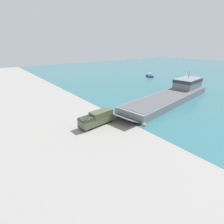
# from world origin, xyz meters

# --- Properties ---
(ground_plane) EXTENTS (240.00, 240.00, 0.00)m
(ground_plane) POSITION_xyz_m (0.00, 0.00, 0.00)
(ground_plane) COLOR gray
(landing_craft) EXTENTS (14.34, 43.12, 7.76)m
(landing_craft) POSITION_xyz_m (1.63, 29.29, 1.88)
(landing_craft) COLOR gray
(landing_craft) RESTS_ON ground_plane
(military_truck) EXTENTS (3.38, 8.33, 3.00)m
(military_truck) POSITION_xyz_m (3.22, -0.93, 1.58)
(military_truck) COLOR #566042
(military_truck) RESTS_ON ground_plane
(soldier_on_ramp) EXTENTS (0.39, 0.50, 1.70)m
(soldier_on_ramp) POSITION_xyz_m (-0.43, -0.15, 0.98)
(soldier_on_ramp) COLOR #566042
(soldier_on_ramp) RESTS_ON ground_plane
(moored_boat_b) EXTENTS (6.02, 4.97, 1.92)m
(moored_boat_b) POSITION_xyz_m (-30.51, 53.76, 0.64)
(moored_boat_b) COLOR navy
(moored_boat_b) RESTS_ON ground_plane
(mooring_bollard) EXTENTS (0.25, 0.25, 0.70)m
(mooring_bollard) POSITION_xyz_m (7.88, 5.12, 0.38)
(mooring_bollard) COLOR #333338
(mooring_bollard) RESTS_ON ground_plane
(shoreline_rock_a) EXTENTS (0.62, 0.62, 0.62)m
(shoreline_rock_a) POSITION_xyz_m (-3.01, 5.15, 0.00)
(shoreline_rock_a) COLOR gray
(shoreline_rock_a) RESTS_ON ground_plane
(shoreline_rock_b) EXTENTS (1.27, 1.27, 1.27)m
(shoreline_rock_b) POSITION_xyz_m (9.57, 7.17, 0.00)
(shoreline_rock_b) COLOR gray
(shoreline_rock_b) RESTS_ON ground_plane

